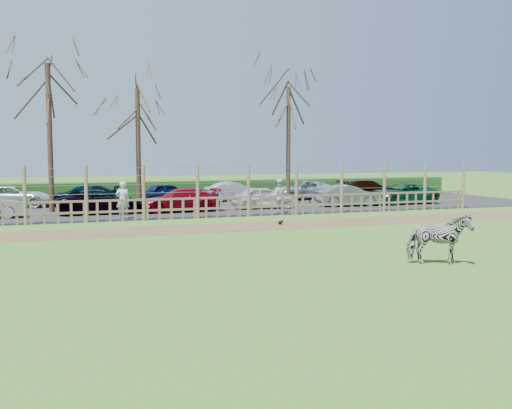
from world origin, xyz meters
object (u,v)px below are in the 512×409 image
object	(u,v)px
car_5	(349,195)
visitor_b	(279,196)
car_8	(13,197)
tree_left	(49,102)
car_6	(402,194)
car_11	(234,191)
zebra	(439,239)
car_2	(101,202)
car_10	(168,193)
car_4	(264,197)
crow	(280,223)
car_9	(83,195)
car_13	(368,188)
car_3	(180,200)
tree_right	(288,116)
tree_mid	(138,119)
visitor_a	(123,200)
car_12	(303,190)

from	to	relation	value
car_5	visitor_b	bearing A→B (deg)	120.18
visitor_b	car_8	distance (m)	14.97
tree_left	visitor_b	size ratio (longest dim) A/B	4.57
car_6	car_11	xyz separation A→B (m)	(-8.97, 5.11, 0.00)
zebra	visitor_b	xyz separation A→B (m)	(0.55, 13.61, 0.19)
car_2	car_10	xyz separation A→B (m)	(4.28, 5.02, 0.00)
car_4	car_11	distance (m)	5.14
car_2	car_10	world-z (taller)	same
car_5	car_2	bearing A→B (deg)	94.52
crow	car_8	size ratio (longest dim) A/B	0.06
visitor_b	crow	size ratio (longest dim) A/B	7.23
car_4	car_9	size ratio (longest dim) A/B	0.85
car_10	car_13	distance (m)	13.74
car_13	car_5	bearing A→B (deg)	143.90
car_5	car_13	world-z (taller)	same
car_9	car_10	xyz separation A→B (m)	(4.98, 0.27, 0.00)
car_3	car_5	xyz separation A→B (m)	(9.76, -0.02, 0.00)
tree_left	car_9	xyz separation A→B (m)	(1.62, 3.58, -4.98)
car_2	car_8	xyz separation A→B (m)	(-4.41, 4.91, 0.00)
visitor_b	car_3	distance (m)	5.14
tree_right	visitor_b	bearing A→B (deg)	-116.72
tree_mid	visitor_a	distance (m)	6.41
tree_mid	zebra	size ratio (longest dim) A/B	4.07
tree_left	car_11	bearing A→B (deg)	19.67
car_4	car_13	world-z (taller)	same
zebra	tree_left	bearing A→B (deg)	49.93
car_2	car_9	distance (m)	4.80
zebra	crow	bearing A→B (deg)	25.23
car_6	car_8	bearing A→B (deg)	-105.91
tree_right	zebra	bearing A→B (deg)	-99.70
car_9	car_4	bearing A→B (deg)	70.36
tree_left	car_3	bearing A→B (deg)	-13.68
car_10	car_3	bearing A→B (deg)	168.30
tree_right	car_3	distance (m)	9.11
car_2	zebra	bearing A→B (deg)	-154.11
car_3	car_4	xyz separation A→B (m)	(4.71, 0.23, 0.00)
visitor_a	car_13	bearing A→B (deg)	-147.76
car_2	car_11	bearing A→B (deg)	-59.36
car_5	crow	bearing A→B (deg)	139.86
car_2	car_13	world-z (taller)	same
crow	car_10	world-z (taller)	car_10
crow	car_11	bearing A→B (deg)	82.96
car_11	tree_left	bearing A→B (deg)	108.94
visitor_b	car_8	bearing A→B (deg)	-23.39
car_13	car_12	bearing A→B (deg)	94.06
visitor_b	car_6	xyz separation A→B (m)	(8.93, 2.60, -0.26)
tree_mid	visitor_b	world-z (taller)	tree_mid
tree_left	car_11	size ratio (longest dim) A/B	2.16
visitor_a	tree_right	bearing A→B (deg)	-144.53
zebra	car_3	world-z (taller)	zebra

